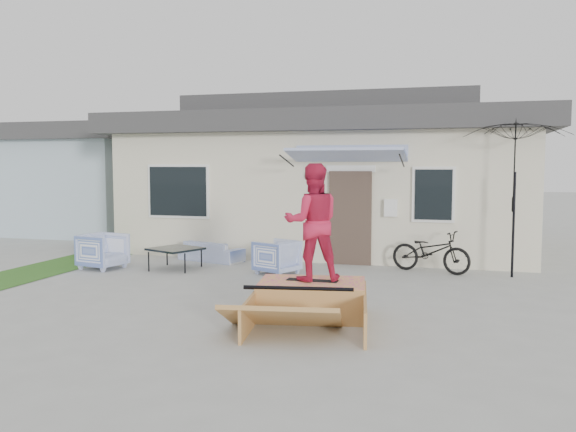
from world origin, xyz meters
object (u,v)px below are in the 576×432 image
(skater, at_px, (312,220))
(coffee_table, at_px, (176,258))
(skateboard, at_px, (312,280))
(bicycle, at_px, (431,247))
(patio_umbrella, at_px, (515,190))
(loveseat, at_px, (211,248))
(armchair_right, at_px, (277,255))
(skate_ramp, at_px, (312,299))
(armchair_left, at_px, (103,249))

(skater, bearing_deg, coffee_table, -59.55)
(skateboard, xyz_separation_m, skater, (0.00, 0.00, 0.89))
(bicycle, bearing_deg, patio_umbrella, -76.03)
(bicycle, height_order, patio_umbrella, patio_umbrella)
(loveseat, xyz_separation_m, skater, (3.45, -4.34, 1.12))
(patio_umbrella, bearing_deg, armchair_right, -168.86)
(loveseat, distance_m, skate_ramp, 5.59)
(armchair_right, distance_m, skate_ramp, 3.52)
(armchair_left, relative_size, coffee_table, 0.91)
(armchair_left, distance_m, coffee_table, 1.59)
(armchair_left, relative_size, skater, 0.49)
(patio_umbrella, relative_size, skate_ramp, 1.13)
(loveseat, xyz_separation_m, armchair_left, (-1.82, -1.64, 0.12))
(loveseat, xyz_separation_m, bicycle, (5.01, -0.19, 0.23))
(armchair_left, height_order, patio_umbrella, patio_umbrella)
(armchair_left, height_order, skate_ramp, armchair_left)
(armchair_left, relative_size, bicycle, 0.50)
(armchair_right, height_order, patio_umbrella, patio_umbrella)
(armchair_left, distance_m, bicycle, 6.98)
(patio_umbrella, height_order, skateboard, patio_umbrella)
(coffee_table, xyz_separation_m, bicycle, (5.30, 1.06, 0.31))
(loveseat, relative_size, bicycle, 0.93)
(skater, bearing_deg, patio_umbrella, -147.96)
(coffee_table, distance_m, skateboard, 4.86)
(loveseat, bearing_deg, skater, 145.65)
(patio_umbrella, bearing_deg, skater, -127.86)
(loveseat, xyz_separation_m, skate_ramp, (3.46, -4.39, -0.05))
(patio_umbrella, bearing_deg, loveseat, 177.38)
(loveseat, bearing_deg, armchair_left, 59.09)
(skate_ramp, xyz_separation_m, skater, (-0.01, 0.05, 1.17))
(armchair_left, distance_m, skate_ramp, 5.96)
(coffee_table, bearing_deg, armchair_left, -165.99)
(skateboard, bearing_deg, bicycle, 69.71)
(loveseat, relative_size, armchair_left, 1.86)
(bicycle, bearing_deg, armchair_right, 126.40)
(armchair_right, bearing_deg, coffee_table, -65.07)
(armchair_right, xyz_separation_m, bicycle, (3.04, 1.02, 0.15))
(skateboard, bearing_deg, coffee_table, 140.76)
(coffee_table, bearing_deg, loveseat, 76.79)
(bicycle, bearing_deg, coffee_table, 119.21)
(loveseat, bearing_deg, patio_umbrella, -165.47)
(skateboard, bearing_deg, skater, 0.00)
(armchair_right, xyz_separation_m, skater, (1.49, -3.13, 1.04))
(loveseat, distance_m, skateboard, 5.55)
(skater, bearing_deg, armchair_right, -84.61)
(skate_ramp, bearing_deg, skater, 90.00)
(armchair_left, xyz_separation_m, patio_umbrella, (8.42, 1.34, 1.33))
(bicycle, distance_m, skater, 4.52)
(patio_umbrella, bearing_deg, armchair_left, -170.98)
(loveseat, height_order, skate_ramp, loveseat)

